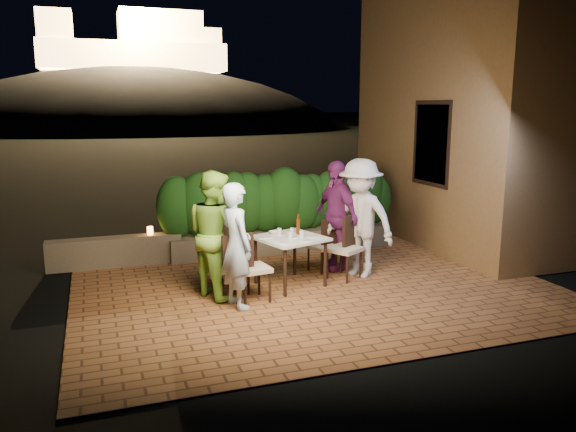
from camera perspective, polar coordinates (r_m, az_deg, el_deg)
name	(u,v)px	position (r m, az deg, el deg)	size (l,w,h in m)	color
ground	(320,291)	(8.41, 3.24, -7.60)	(400.00, 400.00, 0.00)	black
terrace_floor	(308,284)	(8.86, 1.99, -6.96)	(7.00, 6.00, 0.15)	#92592E
building_wall	(454,115)	(11.48, 16.51, 9.81)	(1.60, 5.00, 5.00)	olive
window_pane	(433,143)	(10.64, 14.49, 7.15)	(0.08, 1.00, 1.40)	black
window_frame	(432,144)	(10.64, 14.44, 7.15)	(0.06, 1.15, 1.55)	black
planter	(283,241)	(10.48, -0.52, -2.53)	(4.20, 0.55, 0.40)	brown
hedge	(283,201)	(10.33, -0.53, 1.52)	(4.00, 0.70, 1.10)	#184412
parapet	(115,252)	(9.96, -17.14, -3.48)	(2.20, 0.30, 0.50)	brown
hill	(139,164)	(67.87, -14.86, 5.15)	(52.00, 40.00, 22.00)	black
fortress	(133,34)	(67.99, -15.49, 17.39)	(26.00, 8.00, 8.00)	#FFCC7A
dining_table	(290,261)	(8.49, 0.22, -4.60)	(0.91, 0.91, 0.75)	white
plate_nw	(284,242)	(8.04, -0.38, -2.69)	(0.20, 0.20, 0.01)	white
plate_sw	(265,237)	(8.37, -2.30, -2.14)	(0.24, 0.24, 0.01)	white
plate_ne	(313,236)	(8.41, 2.60, -2.08)	(0.21, 0.21, 0.01)	white
plate_se	(294,231)	(8.73, 0.61, -1.57)	(0.24, 0.24, 0.01)	white
plate_centre	(292,237)	(8.37, 0.41, -2.13)	(0.21, 0.21, 0.01)	white
plate_front	(305,240)	(8.16, 1.71, -2.49)	(0.21, 0.21, 0.01)	white
glass_nw	(290,235)	(8.24, 0.25, -1.97)	(0.07, 0.07, 0.12)	silver
glass_sw	(279,232)	(8.47, -0.89, -1.63)	(0.07, 0.07, 0.11)	silver
glass_ne	(302,234)	(8.35, 1.40, -1.83)	(0.06, 0.06, 0.11)	silver
glass_se	(292,231)	(8.56, 0.41, -1.53)	(0.06, 0.06, 0.10)	silver
beer_bottle	(298,224)	(8.52, 1.04, -0.84)	(0.06, 0.06, 0.32)	#48250C
bowl	(276,233)	(8.57, -1.26, -1.70)	(0.19, 0.19, 0.05)	white
chair_left_front	(252,267)	(7.80, -3.68, -5.18)	(0.45, 0.45, 0.98)	black
chair_left_back	(232,258)	(8.19, -5.68, -4.25)	(0.47, 0.47, 1.02)	black
chair_right_front	(344,248)	(8.83, 5.73, -3.21)	(0.46, 0.46, 1.00)	black
chair_right_back	(323,245)	(9.23, 3.53, -2.99)	(0.40, 0.40, 0.86)	black
diner_blue	(236,246)	(7.51, -5.27, -3.01)	(0.62, 0.41, 1.70)	silver
diner_green	(215,234)	(7.97, -7.44, -1.82)	(0.88, 0.68, 1.81)	#94D542
diner_white	(360,218)	(8.90, 7.35, -0.23)	(1.21, 0.70, 1.88)	silver
diner_purple	(336,215)	(9.25, 4.90, 0.05)	(1.06, 0.44, 1.81)	#7B2972
parapet_lamp	(150,231)	(9.92, -13.84, -1.46)	(0.10, 0.10, 0.14)	orange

